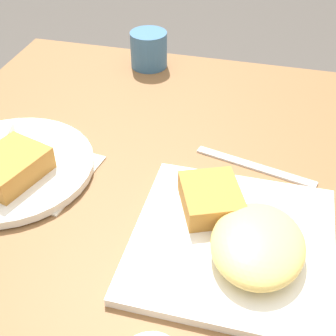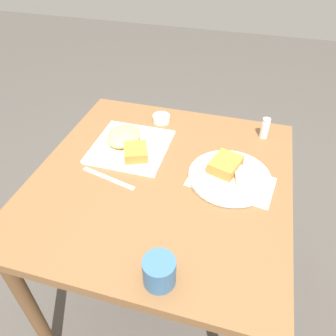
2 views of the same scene
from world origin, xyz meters
The scene contains 9 objects.
ground_plane centered at (0.00, 0.00, 0.00)m, with size 8.00×8.00×0.00m, color #4C4742.
dining_table centered at (0.00, 0.00, 0.67)m, with size 0.91×0.88×0.77m.
menu_card centered at (-0.04, 0.24, 0.77)m, with size 0.20×0.30×0.00m.
plate_square_near centered at (-0.13, -0.17, 0.79)m, with size 0.28×0.28×0.06m.
plate_oval_far centered at (-0.06, 0.23, 0.79)m, with size 0.28×0.28×0.05m.
sauce_ramekin centered at (-0.34, -0.10, 0.79)m, with size 0.07×0.07×0.03m.
salt_shaker centered at (-0.34, 0.33, 0.81)m, with size 0.03×0.03×0.08m.
butter_knife centered at (0.06, -0.17, 0.77)m, with size 0.07×0.21×0.00m.
coffee_mug centered at (0.38, 0.11, 0.81)m, with size 0.08×0.08×0.08m.
Camera 2 is at (0.81, 0.25, 1.54)m, focal length 35.00 mm.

